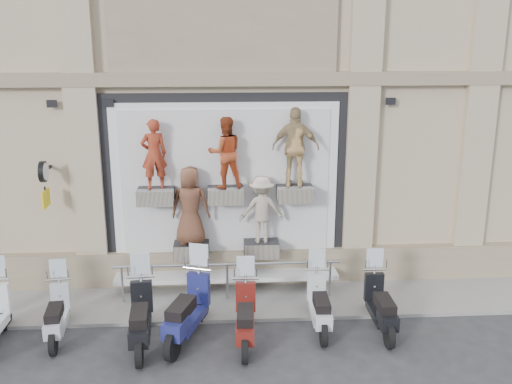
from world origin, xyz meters
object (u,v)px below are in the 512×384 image
Objects in this scene: scooter_c at (56,305)px; scooter_g at (320,295)px; scooter_e at (187,299)px; clock_sign_bracket at (44,178)px; scooter_d at (140,306)px; guard_rail at (227,283)px; scooter_f at (245,306)px; scooter_h at (381,295)px.

scooter_c is 0.96× the size of scooter_g.
clock_sign_bracket is at bearing 165.01° from scooter_e.
scooter_c is at bearing -166.41° from scooter_e.
clock_sign_bracket is 0.51× the size of scooter_d.
scooter_f is at bearing -80.01° from guard_rail.
scooter_d is at bearing -177.67° from scooter_f.
scooter_f is at bearing -28.22° from clock_sign_bracket.
scooter_c is 0.87× the size of scooter_d.
scooter_d reaches higher than scooter_c.
scooter_e is at bearing -172.03° from scooter_g.
guard_rail is 4.96× the size of clock_sign_bracket.
scooter_d is at bearing -20.00° from scooter_c.
scooter_f reaches higher than guard_rail.
scooter_f is 1.04× the size of scooter_g.
guard_rail is 2.37× the size of scooter_e.
scooter_g is (1.52, 0.46, -0.03)m from scooter_f.
scooter_d is (-1.68, -1.76, 0.35)m from guard_rail.
scooter_d is at bearing -133.62° from guard_rail.
guard_rail is 2.28m from scooter_g.
scooter_h is at bearing -25.63° from guard_rail.
scooter_h is at bearing 20.19° from scooter_e.
scooter_c is at bearing 176.64° from scooter_f.
scooter_f is (0.32, -1.80, 0.31)m from guard_rail.
clock_sign_bracket is at bearing 130.78° from scooter_d.
scooter_d is (2.22, -2.23, -1.98)m from clock_sign_bracket.
scooter_h is at bearing -15.52° from clock_sign_bracket.
scooter_g is (5.18, 0.03, 0.03)m from scooter_c.
scooter_d reaches higher than scooter_h.
guard_rail is at bearing 155.08° from scooter_h.
scooter_h is (3.04, -1.46, 0.30)m from guard_rail.
scooter_d is (1.67, -0.40, 0.11)m from scooter_c.
scooter_f is (1.11, -0.22, -0.09)m from scooter_e.
scooter_e reaches higher than guard_rail.
guard_rail is 1.81m from scooter_e.
scooter_e is 1.14× the size of scooter_h.
clock_sign_bracket is at bearing 165.19° from scooter_h.
clock_sign_bracket is 0.48× the size of scooter_e.
scooter_f is 2.75m from scooter_h.
scooter_d is 1.08× the size of scooter_h.
guard_rail is 2.75× the size of scooter_g.
scooter_e is at bearing -116.80° from guard_rail.
clock_sign_bracket is 5.20m from scooter_f.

